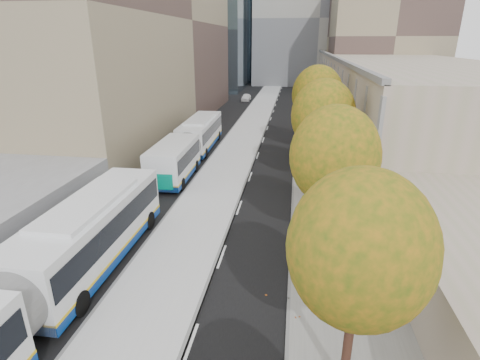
% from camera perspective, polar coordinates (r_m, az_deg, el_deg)
% --- Properties ---
extents(bus_platform, '(4.25, 150.00, 0.15)m').
position_cam_1_polar(bus_platform, '(40.86, 0.30, 5.98)').
color(bus_platform, silver).
rests_on(bus_platform, ground).
extents(sidewalk, '(4.75, 150.00, 0.08)m').
position_cam_1_polar(sidewalk, '(40.57, 11.61, 5.40)').
color(sidewalk, gray).
rests_on(sidewalk, ground).
extents(building_tan, '(18.00, 92.00, 8.00)m').
position_cam_1_polar(building_tan, '(69.84, 20.40, 14.09)').
color(building_tan, '#9F967C').
rests_on(building_tan, ground).
extents(building_midrise, '(24.00, 46.00, 25.00)m').
position_cam_1_polar(building_midrise, '(51.27, -21.34, 21.66)').
color(building_midrise, gray).
rests_on(building_midrise, ground).
extents(building_far_block, '(30.00, 18.00, 30.00)m').
position_cam_1_polar(building_far_block, '(100.37, 11.77, 22.79)').
color(building_far_block, '#99968D').
rests_on(building_far_block, ground).
extents(bus_shelter, '(1.90, 4.40, 2.53)m').
position_cam_1_polar(bus_shelter, '(17.64, 20.73, -8.42)').
color(bus_shelter, '#383A3F').
rests_on(bus_shelter, sidewalk).
extents(tree_b, '(4.00, 4.00, 6.97)m').
position_cam_1_polar(tree_b, '(10.76, 17.82, -10.05)').
color(tree_b, black).
rests_on(tree_b, sidewalk).
extents(tree_c, '(4.20, 4.20, 7.28)m').
position_cam_1_polar(tree_c, '(18.00, 14.19, 3.50)').
color(tree_c, black).
rests_on(tree_c, sidewalk).
extents(tree_d, '(4.40, 4.40, 7.60)m').
position_cam_1_polar(tree_d, '(26.68, 12.55, 9.54)').
color(tree_d, black).
rests_on(tree_d, sidewalk).
extents(tree_e, '(4.60, 4.60, 7.92)m').
position_cam_1_polar(tree_e, '(35.52, 11.70, 12.60)').
color(tree_e, black).
rests_on(tree_e, sidewalk).
extents(bus_near, '(2.83, 18.95, 3.16)m').
position_cam_1_polar(bus_near, '(16.47, -28.82, -13.85)').
color(bus_near, silver).
rests_on(bus_near, ground).
extents(bus_far, '(2.96, 17.66, 2.94)m').
position_cam_1_polar(bus_far, '(34.42, -7.50, 5.66)').
color(bus_far, silver).
rests_on(bus_far, ground).
extents(distant_car, '(1.51, 3.75, 1.28)m').
position_cam_1_polar(distant_car, '(69.39, 0.93, 12.49)').
color(distant_car, white).
rests_on(distant_car, ground).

